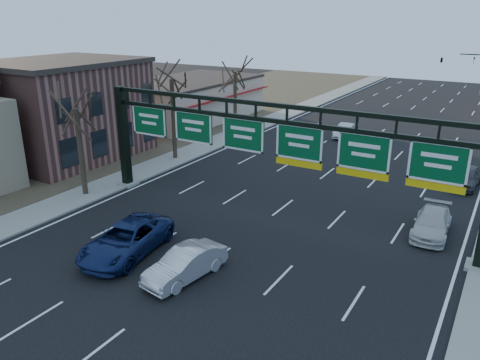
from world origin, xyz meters
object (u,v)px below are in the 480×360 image
Objects in this scene: car_silver_sedan at (185,264)px; car_white_wagon at (432,223)px; sign_gantry at (273,146)px; car_blue_suv at (126,240)px.

car_silver_sedan reaches higher than car_white_wagon.
car_blue_suv is at bearing -119.79° from sign_gantry.
sign_gantry is 9.76m from car_blue_suv.
car_silver_sedan is at bearing -132.64° from car_white_wagon.
car_white_wagon is (13.26, 10.66, -0.15)m from car_blue_suv.
car_blue_suv is 1.33× the size of car_silver_sedan.
car_blue_suv is 4.08m from car_silver_sedan.
car_blue_suv is at bearing -175.74° from car_silver_sedan.
car_white_wagon is at bearing 18.03° from sign_gantry.
car_silver_sedan is 0.96× the size of car_white_wagon.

